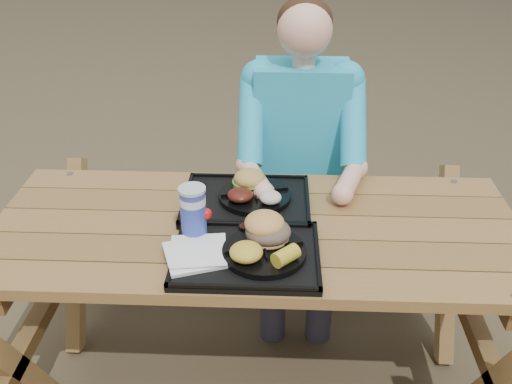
{
  "coord_description": "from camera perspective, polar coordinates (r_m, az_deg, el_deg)",
  "views": [
    {
      "loc": [
        0.07,
        -1.62,
        1.81
      ],
      "look_at": [
        0.0,
        0.0,
        0.88
      ],
      "focal_mm": 40.0,
      "sensor_mm": 36.0,
      "label": 1
    }
  ],
  "objects": [
    {
      "name": "soda_cup",
      "position": [
        1.82,
        -6.28,
        -2.15
      ],
      "size": [
        0.08,
        0.08,
        0.17
      ],
      "primitive_type": "cylinder",
      "color": "#152AA2",
      "rests_on": "tray_near"
    },
    {
      "name": "potato_salad",
      "position": [
        1.97,
        1.44,
        -0.55
      ],
      "size": [
        0.08,
        0.08,
        0.04
      ],
      "primitive_type": "ellipsoid",
      "color": "beige",
      "rests_on": "plate_far"
    },
    {
      "name": "ground",
      "position": [
        2.43,
        0.0,
        -18.3
      ],
      "size": [
        60.0,
        60.0,
        0.0
      ],
      "primitive_type": "plane",
      "color": "#999999",
      "rests_on": "ground"
    },
    {
      "name": "picnic_table",
      "position": [
        2.16,
        0.0,
        -11.67
      ],
      "size": [
        1.8,
        1.49,
        0.75
      ],
      "primitive_type": null,
      "color": "#999999",
      "rests_on": "ground"
    },
    {
      "name": "baked_beans",
      "position": [
        1.99,
        -1.59,
        -0.3
      ],
      "size": [
        0.09,
        0.09,
        0.04
      ],
      "primitive_type": "ellipsoid",
      "color": "#4C170F",
      "rests_on": "plate_far"
    },
    {
      "name": "plate_near",
      "position": [
        1.76,
        0.83,
        -6.0
      ],
      "size": [
        0.26,
        0.26,
        0.02
      ],
      "primitive_type": "cylinder",
      "color": "black",
      "rests_on": "tray_near"
    },
    {
      "name": "burger",
      "position": [
        2.05,
        -0.65,
        1.75
      ],
      "size": [
        0.12,
        0.12,
        0.1
      ],
      "primitive_type": null,
      "color": "#B88F41",
      "rests_on": "plate_far"
    },
    {
      "name": "mac_cheese",
      "position": [
        1.7,
        -0.98,
        -6.02
      ],
      "size": [
        0.1,
        0.1,
        0.05
      ],
      "primitive_type": "ellipsoid",
      "color": "gold",
      "rests_on": "plate_near"
    },
    {
      "name": "tray_far",
      "position": [
        2.05,
        -0.97,
        -0.99
      ],
      "size": [
        0.45,
        0.35,
        0.02
      ],
      "primitive_type": "cube",
      "color": "black",
      "rests_on": "picnic_table"
    },
    {
      "name": "sandwich",
      "position": [
        1.76,
        1.23,
        -2.88
      ],
      "size": [
        0.13,
        0.13,
        0.14
      ],
      "primitive_type": null,
      "color": "gold",
      "rests_on": "plate_near"
    },
    {
      "name": "diner",
      "position": [
        2.48,
        4.28,
        1.63
      ],
      "size": [
        0.48,
        0.84,
        1.28
      ],
      "primitive_type": null,
      "color": "#1A91BC",
      "rests_on": "ground"
    },
    {
      "name": "plate_far",
      "position": [
        2.04,
        -0.12,
        -0.38
      ],
      "size": [
        0.26,
        0.26,
        0.02
      ],
      "primitive_type": "cylinder",
      "color": "black",
      "rests_on": "tray_far"
    },
    {
      "name": "cutlery_far",
      "position": [
        2.07,
        -5.53,
        -0.26
      ],
      "size": [
        0.03,
        0.17,
        0.01
      ],
      "primitive_type": "cube",
      "rotation": [
        0.0,
        0.0,
        0.04
      ],
      "color": "black",
      "rests_on": "tray_far"
    },
    {
      "name": "napkin_stack",
      "position": [
        1.76,
        -6.13,
        -6.15
      ],
      "size": [
        0.22,
        0.22,
        0.02
      ],
      "primitive_type": "cube",
      "rotation": [
        0.0,
        0.0,
        0.34
      ],
      "color": "white",
      "rests_on": "tray_near"
    },
    {
      "name": "condiment_mustard",
      "position": [
        1.86,
        0.75,
        -3.45
      ],
      "size": [
        0.06,
        0.06,
        0.03
      ],
      "primitive_type": "cylinder",
      "color": "yellow",
      "rests_on": "tray_near"
    },
    {
      "name": "tray_near",
      "position": [
        1.78,
        -0.95,
        -6.38
      ],
      "size": [
        0.45,
        0.35,
        0.02
      ],
      "primitive_type": "cube",
      "color": "black",
      "rests_on": "picnic_table"
    },
    {
      "name": "corn_cob",
      "position": [
        1.69,
        3.0,
        -6.38
      ],
      "size": [
        0.11,
        0.11,
        0.05
      ],
      "primitive_type": null,
      "rotation": [
        0.0,
        0.0,
        0.77
      ],
      "color": "gold",
      "rests_on": "plate_near"
    },
    {
      "name": "condiment_bbq",
      "position": [
        1.86,
        -1.05,
        -3.72
      ],
      "size": [
        0.05,
        0.05,
        0.03
      ],
      "primitive_type": "cylinder",
      "color": "black",
      "rests_on": "tray_near"
    }
  ]
}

